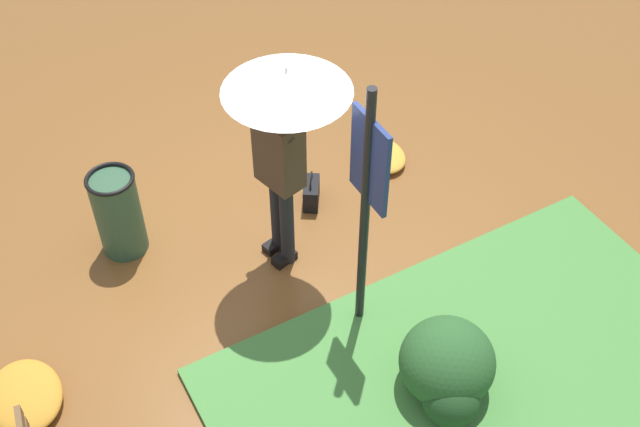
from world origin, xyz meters
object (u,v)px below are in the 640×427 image
handbag (311,193)px  trash_bin (118,213)px  person_with_umbrella (283,119)px  info_sign_post (367,189)px

handbag → trash_bin: trash_bin is taller
person_with_umbrella → info_sign_post: (0.86, 0.21, -0.11)m
handbag → trash_bin: (-0.31, -1.72, 0.29)m
info_sign_post → handbag: (-1.39, 0.30, -1.32)m
person_with_umbrella → handbag: bearing=135.6°
info_sign_post → handbag: info_sign_post is taller
handbag → trash_bin: size_ratio=0.44×
info_sign_post → person_with_umbrella: bearing=-166.2°
person_with_umbrella → trash_bin: 1.85m
person_with_umbrella → info_sign_post: info_sign_post is taller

